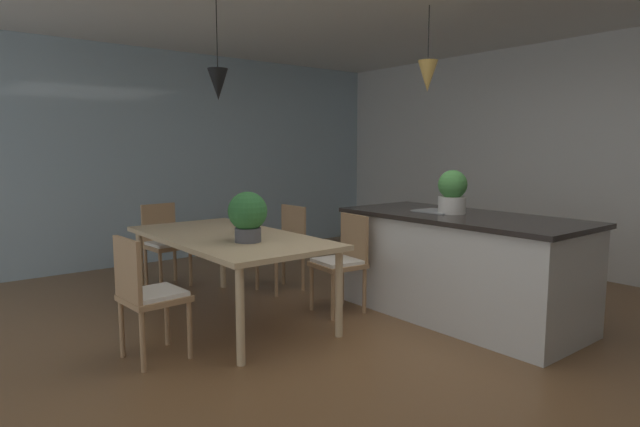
{
  "coord_description": "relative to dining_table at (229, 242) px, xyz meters",
  "views": [
    {
      "loc": [
        2.51,
        -2.81,
        1.46
      ],
      "look_at": [
        -0.81,
        -0.16,
        0.93
      ],
      "focal_mm": 29.37,
      "sensor_mm": 36.0,
      "label": 1
    }
  ],
  "objects": [
    {
      "name": "pendant_over_island_main",
      "position": [
        0.82,
        1.56,
        1.43
      ],
      "size": [
        0.18,
        0.18,
        0.74
      ],
      "color": "black"
    },
    {
      "name": "chair_near_right",
      "position": [
        0.46,
        -0.89,
        -0.19
      ],
      "size": [
        0.43,
        0.43,
        0.87
      ],
      "color": "#A87F56",
      "rests_on": "ground_plane"
    },
    {
      "name": "wall_back_kitchen",
      "position": [
        1.42,
        3.93,
        0.68
      ],
      "size": [
        10.0,
        0.12,
        2.7
      ],
      "primitive_type": "cube",
      "color": "silver",
      "rests_on": "ground_plane"
    },
    {
      "name": "kitchen_island",
      "position": [
        1.23,
        1.56,
        -0.21
      ],
      "size": [
        2.1,
        0.95,
        0.91
      ],
      "color": "silver",
      "rests_on": "ground_plane"
    },
    {
      "name": "vase_on_dining_table",
      "position": [
        0.09,
        0.13,
        0.17
      ],
      "size": [
        0.1,
        0.1,
        0.22
      ],
      "color": "silver",
      "rests_on": "dining_table"
    },
    {
      "name": "dining_table",
      "position": [
        0.0,
        0.0,
        0.0
      ],
      "size": [
        2.04,
        1.03,
        0.73
      ],
      "color": "#D1B284",
      "rests_on": "ground_plane"
    },
    {
      "name": "chair_far_right",
      "position": [
        0.46,
        0.89,
        -0.19
      ],
      "size": [
        0.44,
        0.44,
        0.87
      ],
      "color": "#A87F56",
      "rests_on": "ground_plane"
    },
    {
      "name": "potted_plant_on_table",
      "position": [
        0.39,
        -0.04,
        0.28
      ],
      "size": [
        0.31,
        0.31,
        0.4
      ],
      "color": "#4C4C51",
      "rests_on": "dining_table"
    },
    {
      "name": "window_wall_left_glazing",
      "position": [
        -2.64,
        0.67,
        0.68
      ],
      "size": [
        0.06,
        8.4,
        2.7
      ],
      "primitive_type": "cube",
      "color": "#9EB7C6",
      "rests_on": "ground_plane"
    },
    {
      "name": "potted_plant_on_island",
      "position": [
        1.13,
        1.56,
        0.42
      ],
      "size": [
        0.25,
        0.25,
        0.38
      ],
      "color": "beige",
      "rests_on": "kitchen_island"
    },
    {
      "name": "chair_far_left",
      "position": [
        -0.46,
        0.89,
        -0.19
      ],
      "size": [
        0.41,
        0.41,
        0.87
      ],
      "color": "#A87F56",
      "rests_on": "ground_plane"
    },
    {
      "name": "pendant_over_table",
      "position": [
        -0.11,
        -0.01,
        1.33
      ],
      "size": [
        0.17,
        0.17,
        0.84
      ],
      "color": "black"
    },
    {
      "name": "ground_plane",
      "position": [
        1.42,
        0.67,
        -0.69
      ],
      "size": [
        10.0,
        8.4,
        0.04
      ],
      "primitive_type": "cube",
      "color": "brown"
    },
    {
      "name": "chair_window_end",
      "position": [
        -1.39,
        -0.0,
        -0.19
      ],
      "size": [
        0.43,
        0.43,
        0.87
      ],
      "color": "#A87F56",
      "rests_on": "ground_plane"
    }
  ]
}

